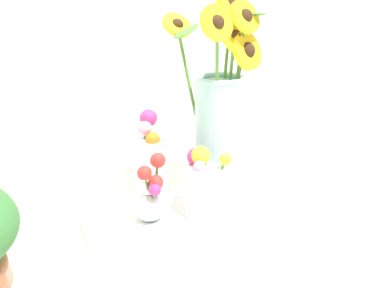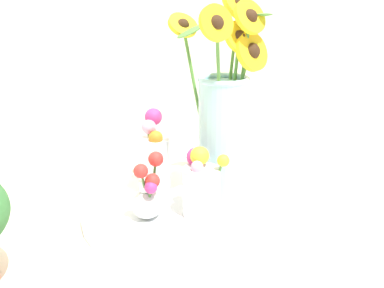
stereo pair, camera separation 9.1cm
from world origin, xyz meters
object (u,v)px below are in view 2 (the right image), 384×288
vase_small_center (201,185)px  vase_small_back (155,159)px  vase_bulb_right (148,195)px  serving_tray (192,210)px  mason_jar_sunflowers (224,118)px

vase_small_center → vase_small_back: 0.15m
vase_bulb_right → vase_small_center: bearing=-25.8°
serving_tray → vase_small_back: 0.14m
mason_jar_sunflowers → vase_small_center: 0.16m
mason_jar_sunflowers → vase_small_center: size_ratio=3.17×
serving_tray → vase_small_center: (-0.01, -0.04, 0.07)m
serving_tray → vase_small_back: (-0.02, 0.11, 0.09)m
vase_small_center → vase_bulb_right: 0.11m
vase_small_back → vase_bulb_right: bearing=-129.4°
mason_jar_sunflowers → vase_small_back: 0.18m
mason_jar_sunflowers → serving_tray: bearing=-169.1°
vase_small_back → mason_jar_sunflowers: bearing=-34.9°
serving_tray → mason_jar_sunflowers: mason_jar_sunflowers is taller
vase_bulb_right → vase_small_back: vase_small_back is taller
vase_bulb_right → vase_small_back: bearing=50.6°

